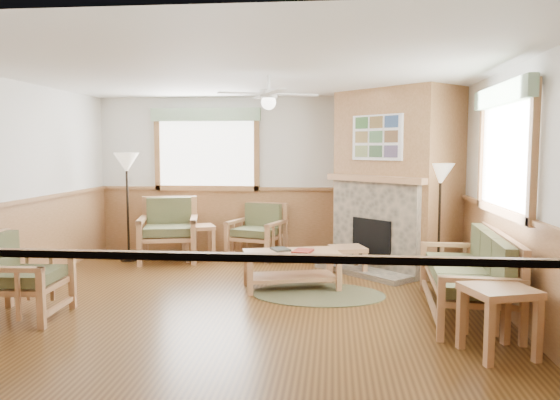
# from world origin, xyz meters

# --- Properties ---
(floor) EXTENTS (6.00, 6.00, 0.01)m
(floor) POSITION_xyz_m (0.00, 0.00, -0.01)
(floor) COLOR #563618
(floor) RESTS_ON ground
(ceiling) EXTENTS (6.00, 6.00, 0.01)m
(ceiling) POSITION_xyz_m (0.00, 0.00, 2.70)
(ceiling) COLOR white
(ceiling) RESTS_ON floor
(wall_back) EXTENTS (6.00, 0.02, 2.70)m
(wall_back) POSITION_xyz_m (0.00, 3.00, 1.35)
(wall_back) COLOR white
(wall_back) RESTS_ON floor
(wall_front) EXTENTS (6.00, 0.02, 2.70)m
(wall_front) POSITION_xyz_m (0.00, -3.00, 1.35)
(wall_front) COLOR white
(wall_front) RESTS_ON floor
(wall_left) EXTENTS (0.02, 6.00, 2.70)m
(wall_left) POSITION_xyz_m (-3.00, 0.00, 1.35)
(wall_left) COLOR white
(wall_left) RESTS_ON floor
(wall_right) EXTENTS (0.02, 6.00, 2.70)m
(wall_right) POSITION_xyz_m (3.00, 0.00, 1.35)
(wall_right) COLOR white
(wall_right) RESTS_ON floor
(wainscot) EXTENTS (6.00, 6.00, 1.10)m
(wainscot) POSITION_xyz_m (0.00, 0.00, 0.55)
(wainscot) COLOR #97683E
(wainscot) RESTS_ON floor
(fireplace) EXTENTS (3.11, 3.11, 2.70)m
(fireplace) POSITION_xyz_m (2.05, 2.05, 1.35)
(fireplace) COLOR #97683E
(fireplace) RESTS_ON floor
(window_back) EXTENTS (1.90, 0.16, 1.50)m
(window_back) POSITION_xyz_m (-1.10, 2.96, 2.53)
(window_back) COLOR white
(window_back) RESTS_ON wall_back
(window_right) EXTENTS (0.16, 1.90, 1.50)m
(window_right) POSITION_xyz_m (2.96, -0.20, 2.53)
(window_right) COLOR white
(window_right) RESTS_ON wall_right
(ceiling_fan) EXTENTS (1.59, 1.59, 0.36)m
(ceiling_fan) POSITION_xyz_m (0.30, 0.30, 2.66)
(ceiling_fan) COLOR white
(ceiling_fan) RESTS_ON ceiling
(sofa) EXTENTS (2.02, 0.95, 0.90)m
(sofa) POSITION_xyz_m (2.55, -0.30, 0.45)
(sofa) COLOR #B07E52
(sofa) RESTS_ON floor
(armchair_back_left) EXTENTS (1.09, 1.09, 1.02)m
(armchair_back_left) POSITION_xyz_m (-1.57, 2.19, 0.51)
(armchair_back_left) COLOR #B07E52
(armchair_back_left) RESTS_ON floor
(armchair_back_right) EXTENTS (1.01, 1.01, 0.90)m
(armchair_back_right) POSITION_xyz_m (-0.17, 2.55, 0.45)
(armchair_back_right) COLOR #B07E52
(armchair_back_right) RESTS_ON floor
(armchair_left) EXTENTS (0.86, 0.86, 0.92)m
(armchair_left) POSITION_xyz_m (-2.22, -0.91, 0.46)
(armchair_left) COLOR #B07E52
(armchair_left) RESTS_ON floor
(coffee_table) EXTENTS (1.34, 0.90, 0.49)m
(coffee_table) POSITION_xyz_m (0.56, 0.61, 0.24)
(coffee_table) COLOR #B07E52
(coffee_table) RESTS_ON floor
(end_table_chairs) EXTENTS (0.65, 0.64, 0.57)m
(end_table_chairs) POSITION_xyz_m (-1.11, 2.32, 0.28)
(end_table_chairs) COLOR #B07E52
(end_table_chairs) RESTS_ON floor
(end_table_sofa) EXTENTS (0.68, 0.67, 0.61)m
(end_table_sofa) POSITION_xyz_m (2.55, -1.52, 0.31)
(end_table_sofa) COLOR #B07E52
(end_table_sofa) RESTS_ON floor
(footstool) EXTENTS (0.58, 0.58, 0.41)m
(footstool) POSITION_xyz_m (1.31, 1.48, 0.20)
(footstool) COLOR #B07E52
(footstool) RESTS_ON floor
(braided_rug) EXTENTS (1.79, 1.79, 0.01)m
(braided_rug) POSITION_xyz_m (0.92, 0.32, 0.01)
(braided_rug) COLOR #48472E
(braided_rug) RESTS_ON floor
(floor_lamp_left) EXTENTS (0.44, 0.44, 1.76)m
(floor_lamp_left) POSITION_xyz_m (-2.22, 2.13, 0.88)
(floor_lamp_left) COLOR black
(floor_lamp_left) RESTS_ON floor
(floor_lamp_right) EXTENTS (0.40, 0.40, 1.63)m
(floor_lamp_right) POSITION_xyz_m (2.55, 1.26, 0.81)
(floor_lamp_right) COLOR black
(floor_lamp_right) RESTS_ON floor
(book_red) EXTENTS (0.29, 0.34, 0.03)m
(book_red) POSITION_xyz_m (0.71, 0.56, 0.52)
(book_red) COLOR maroon
(book_red) RESTS_ON coffee_table
(book_dark) EXTENTS (0.30, 0.33, 0.02)m
(book_dark) POSITION_xyz_m (0.41, 0.68, 0.51)
(book_dark) COLOR black
(book_dark) RESTS_ON coffee_table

